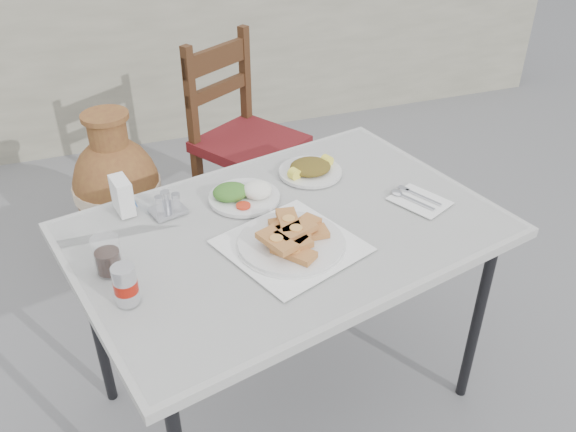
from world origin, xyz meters
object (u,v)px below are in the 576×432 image
object	(u,v)px
soda_can	(126,285)
condiment_caddy	(168,206)
cafe_table	(287,239)
pide_plate	(291,237)
cola_glass	(107,257)
chair	(243,138)
salad_chopped_plate	(310,169)
napkin_holder	(122,196)
salad_rice_plate	(243,194)
terracotta_urn	(118,188)

from	to	relation	value
soda_can	condiment_caddy	world-z (taller)	soda_can
cafe_table	soda_can	world-z (taller)	soda_can
soda_can	pide_plate	bearing A→B (deg)	10.25
cafe_table	soda_can	distance (m)	0.59
cola_glass	cafe_table	bearing A→B (deg)	5.04
pide_plate	chair	world-z (taller)	chair
salad_chopped_plate	cola_glass	xyz separation A→B (m)	(-0.77, -0.34, 0.03)
cola_glass	soda_can	bearing A→B (deg)	-77.86
pide_plate	cola_glass	size ratio (longest dim) A/B	4.21
salad_chopped_plate	napkin_holder	distance (m)	0.69
pide_plate	cola_glass	world-z (taller)	cola_glass
cafe_table	napkin_holder	size ratio (longest dim) A/B	12.56
pide_plate	condiment_caddy	world-z (taller)	condiment_caddy
soda_can	cola_glass	xyz separation A→B (m)	(-0.03, 0.16, -0.01)
cafe_table	salad_rice_plate	distance (m)	0.24
salad_rice_plate	cola_glass	size ratio (longest dim) A/B	2.16
chair	cola_glass	bearing A→B (deg)	-152.90
salad_chopped_plate	condiment_caddy	world-z (taller)	condiment_caddy
salad_rice_plate	condiment_caddy	size ratio (longest dim) A/B	1.90
cafe_table	condiment_caddy	world-z (taller)	condiment_caddy
pide_plate	napkin_holder	distance (m)	0.60
cola_glass	condiment_caddy	distance (m)	0.34
soda_can	napkin_holder	distance (m)	0.47
condiment_caddy	terracotta_urn	size ratio (longest dim) A/B	0.17
salad_rice_plate	cafe_table	bearing A→B (deg)	-65.72
cola_glass	chair	world-z (taller)	chair
condiment_caddy	chair	bearing A→B (deg)	61.77
pide_plate	terracotta_urn	bearing A→B (deg)	108.14
salad_rice_plate	napkin_holder	bearing A→B (deg)	171.03
salad_chopped_plate	chair	world-z (taller)	chair
salad_rice_plate	terracotta_urn	size ratio (longest dim) A/B	0.32
cola_glass	napkin_holder	world-z (taller)	napkin_holder
salad_rice_plate	condiment_caddy	bearing A→B (deg)	179.45
napkin_holder	salad_rice_plate	bearing A→B (deg)	-19.82
salad_rice_plate	soda_can	xyz separation A→B (m)	(-0.45, -0.41, 0.04)
salad_chopped_plate	cola_glass	size ratio (longest dim) A/B	2.05
soda_can	salad_rice_plate	bearing A→B (deg)	42.20
cafe_table	napkin_holder	xyz separation A→B (m)	(-0.49, 0.26, 0.12)
soda_can	chair	bearing A→B (deg)	62.85
cafe_table	salad_chopped_plate	distance (m)	0.36
salad_chopped_plate	pide_plate	bearing A→B (deg)	-118.89
salad_chopped_plate	soda_can	world-z (taller)	soda_can
soda_can	napkin_holder	xyz separation A→B (m)	(0.05, 0.47, 0.00)
napkin_holder	terracotta_urn	xyz separation A→B (m)	(0.02, 0.99, -0.54)
cafe_table	soda_can	xyz separation A→B (m)	(-0.54, -0.21, 0.12)
salad_chopped_plate	chair	size ratio (longest dim) A/B	0.22
cola_glass	condiment_caddy	bearing A→B (deg)	49.20
soda_can	condiment_caddy	xyz separation A→B (m)	(0.19, 0.41, -0.03)
terracotta_urn	cola_glass	bearing A→B (deg)	-94.33
pide_plate	salad_chopped_plate	world-z (taller)	pide_plate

